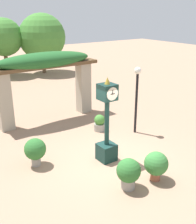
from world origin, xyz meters
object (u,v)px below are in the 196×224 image
Objects in this scene: potted_plant_far_left at (35,150)px; lamp_post at (137,89)px; potted_plant_far_right at (100,123)px; potted_plant_near_right at (129,172)px; potted_plant_near_left at (156,164)px; pedestal_clock at (107,126)px.

lamp_post is (4.43, 0.10, 1.32)m from potted_plant_far_left.
potted_plant_far_right is at bearing 137.68° from lamp_post.
potted_plant_near_right is 0.98× the size of potted_plant_far_left.
potted_plant_far_left reaches higher than potted_plant_near_left.
potted_plant_far_left is (-1.64, 2.68, 0.04)m from potted_plant_near_right.
pedestal_clock is at bearing -120.05° from potted_plant_far_right.
pedestal_clock is 3.04× the size of potted_plant_far_left.
potted_plant_near_left is 0.95m from potted_plant_near_right.
potted_plant_far_left is (-2.58, 2.83, 0.03)m from potted_plant_near_left.
pedestal_clock is at bearing 74.28° from potted_plant_near_right.
pedestal_clock is 2.44m from potted_plant_far_left.
lamp_post is (1.09, -1.00, 1.54)m from potted_plant_far_right.
potted_plant_far_left is at bearing -178.67° from lamp_post.
lamp_post is at bearing -42.32° from potted_plant_far_right.
potted_plant_near_right is 4.17m from lamp_post.
potted_plant_near_left is at bearing -9.06° from potted_plant_near_right.
lamp_post reaches higher than potted_plant_far_right.
pedestal_clock reaches higher than lamp_post.
potted_plant_far_left reaches higher than potted_plant_far_right.
potted_plant_far_right is (0.76, 3.93, -0.19)m from potted_plant_near_left.
potted_plant_near_right is (-0.46, -1.65, -0.74)m from pedestal_clock.
potted_plant_far_left reaches higher than potted_plant_near_right.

